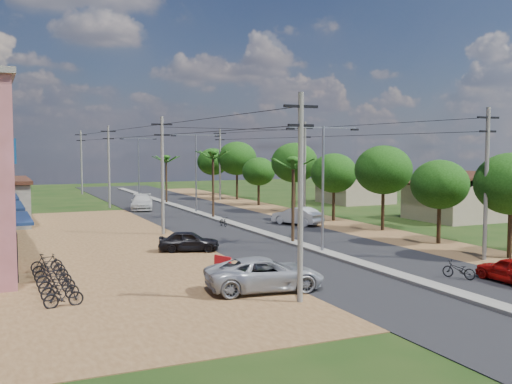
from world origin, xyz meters
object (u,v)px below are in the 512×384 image
Objects in this scene: car_silver_mid at (297,216)px; car_parked_silver at (265,275)px; car_red_near at (512,271)px; car_white_far at (142,203)px; car_parked_dark at (189,242)px; moto_rider_east at (459,270)px; parked_scooter_row at (54,277)px; roadside_sign at (223,265)px.

car_parked_silver is (-12.47, -20.17, 0.01)m from car_silver_mid.
car_red_near is 42.27m from car_white_far.
car_parked_dark is (0.00, 11.52, -0.12)m from car_parked_silver.
parked_scooter_row is (-18.90, 6.48, 0.05)m from moto_rider_east.
roadside_sign is at bearing -81.87° from car_white_far.
car_parked_dark is at bearing 7.51° from car_parked_silver.
roadside_sign is 0.13× the size of parked_scooter_row.
car_parked_dark is (-11.68, 15.11, 0.01)m from car_red_near.
roadside_sign is (-10.51, 5.94, 0.04)m from moto_rider_east.
car_parked_silver reaches higher than roadside_sign.
car_parked_dark is at bearing 10.77° from car_silver_mid.
parked_scooter_row is at bearing 152.23° from roadside_sign.
car_red_near is at bearing 108.22° from moto_rider_east.
car_white_far is at bearing 59.66° from roadside_sign.
car_parked_silver is at bearing -80.43° from car_white_far.
moto_rider_east is at bearing -45.95° from car_red_near.
moto_rider_east is (-2.45, -21.93, -0.31)m from car_silver_mid.
car_silver_mid is at bearing -120.55° from moto_rider_east.
roadside_sign is (-12.18, 7.76, -0.15)m from car_red_near.
car_white_far is 35.25m from parked_scooter_row.
car_parked_dark is (-12.47, -8.65, -0.10)m from car_silver_mid.
car_white_far is 3.14× the size of moto_rider_east.
car_parked_silver is at bearing -107.21° from roadside_sign.
car_parked_silver is at bearing 34.30° from car_silver_mid.
car_white_far is 26.51m from car_parked_dark.
car_red_near is at bearing -122.17° from car_parked_dark.
car_white_far reaches higher than car_silver_mid.
car_silver_mid is at bearing -24.21° from car_parked_silver.
car_red_near is 2.20× the size of moto_rider_east.
car_parked_dark is 7.36m from roadside_sign.
car_parked_silver is at bearing -27.99° from parked_scooter_row.
car_silver_mid is 22.07m from moto_rider_east.
car_red_near is 23.77m from car_silver_mid.
car_parked_silver is 11.52m from car_parked_dark.
moto_rider_east is at bearing -18.94° from parked_scooter_row.
roadside_sign is at bearing -3.73° from parked_scooter_row.
car_parked_silver is 3.22× the size of moto_rider_east.
car_silver_mid reaches higher than roadside_sign.
moto_rider_east is 1.52× the size of roadside_sign.
car_red_near is 0.70× the size of car_white_far.
parked_scooter_row is (-21.35, -15.45, -0.26)m from car_silver_mid.
parked_scooter_row is (-8.88, 4.72, -0.27)m from car_parked_silver.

